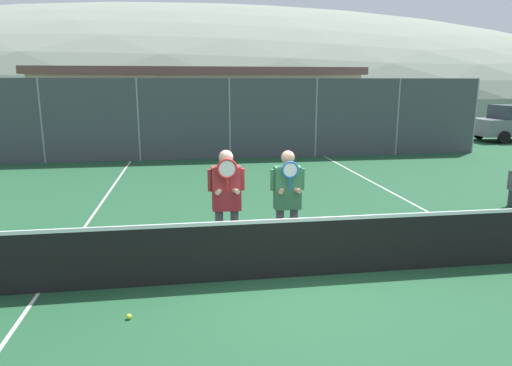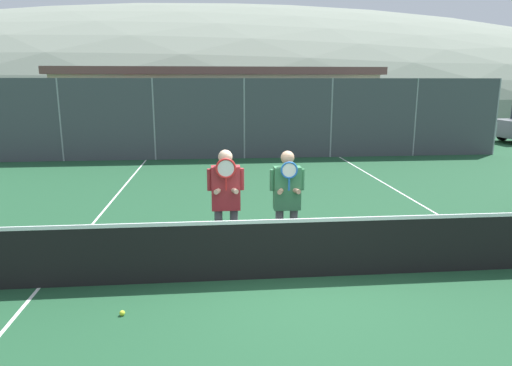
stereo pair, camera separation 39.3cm
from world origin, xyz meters
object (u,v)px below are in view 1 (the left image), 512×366
Objects in this scene: player_center_left at (287,197)px; car_center at (314,126)px; car_right_of_center at (418,124)px; player_leftmost at (227,196)px; car_far_left at (79,129)px; tennis_ball_on_court at (129,317)px; car_left_of_center at (199,127)px.

car_center is (4.25, 13.54, -0.17)m from player_center_left.
car_center reaches higher than car_right_of_center.
player_center_left is 0.41× the size of car_center.
player_leftmost reaches higher than car_far_left.
car_center is (10.45, -0.28, 0.02)m from car_far_left.
car_far_left reaches higher than tennis_ball_on_court.
car_center reaches higher than car_far_left.
tennis_ball_on_court is (-1.32, -14.96, -0.91)m from car_left_of_center.
car_far_left is at bearing 114.17° from player_center_left.
car_far_left is at bearing 174.76° from car_left_of_center.
car_far_left is 5.19m from car_left_of_center.
player_center_left is (0.98, -0.04, -0.03)m from player_leftmost.
car_left_of_center is (-0.06, 13.31, -0.16)m from player_leftmost.
car_far_left is 0.95× the size of car_center.
car_right_of_center is (15.73, -0.03, -0.01)m from car_far_left.
car_left_of_center is (5.17, -0.47, 0.06)m from car_far_left.
player_leftmost is 0.39× the size of car_right_of_center.
car_left_of_center is at bearing 90.24° from player_leftmost.
car_center is at bearing -1.55° from car_far_left.
car_right_of_center reaches higher than tennis_ball_on_court.
car_far_left is 10.46m from car_center.
car_left_of_center is at bearing 84.97° from tennis_ball_on_court.
player_center_left is at bearing -2.18° from player_leftmost.
player_leftmost is 0.39× the size of car_left_of_center.
car_far_left is at bearing 110.76° from player_leftmost.
car_center is at bearing 66.47° from tennis_ball_on_court.
car_left_of_center is 15.05m from tennis_ball_on_court.
player_leftmost reaches higher than car_center.
car_left_of_center reaches higher than car_right_of_center.
tennis_ball_on_court is at bearing -113.53° from car_center.
car_center is 5.28m from car_right_of_center.
player_center_left reaches higher than car_center.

